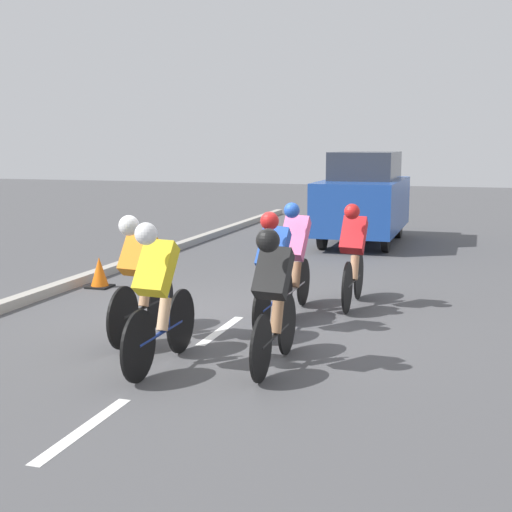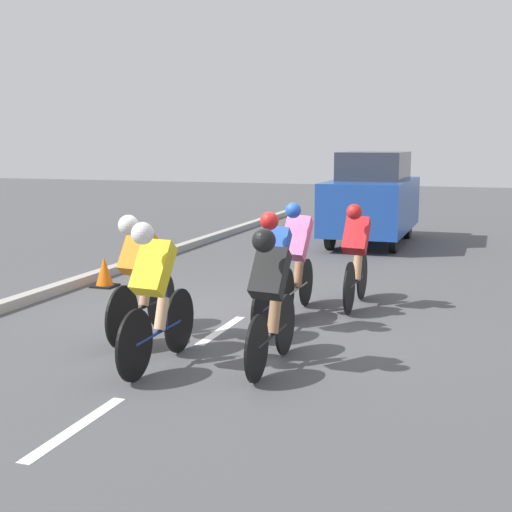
# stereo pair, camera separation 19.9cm
# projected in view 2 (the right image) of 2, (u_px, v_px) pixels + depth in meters

# --- Properties ---
(ground_plane) EXTENTS (60.00, 60.00, 0.00)m
(ground_plane) POSITION_uv_depth(u_px,v_px,m) (232.00, 323.00, 9.13)
(ground_plane) COLOR #4C4C4F
(lane_stripe_near) EXTENTS (0.12, 1.40, 0.01)m
(lane_stripe_near) POSITION_uv_depth(u_px,v_px,m) (77.00, 427.00, 5.78)
(lane_stripe_near) COLOR white
(lane_stripe_near) RESTS_ON ground
(lane_stripe_mid) EXTENTS (0.12, 1.40, 0.01)m
(lane_stripe_mid) POSITION_uv_depth(u_px,v_px,m) (221.00, 330.00, 8.77)
(lane_stripe_mid) COLOR white
(lane_stripe_mid) RESTS_ON ground
(lane_stripe_far) EXTENTS (0.12, 1.40, 0.01)m
(lane_stripe_far) POSITION_uv_depth(u_px,v_px,m) (292.00, 282.00, 11.76)
(lane_stripe_far) COLOR white
(lane_stripe_far) RESTS_ON ground
(curb) EXTENTS (0.20, 28.34, 0.14)m
(curb) POSITION_uv_depth(u_px,v_px,m) (4.00, 306.00, 9.77)
(curb) COLOR #A8A399
(curb) RESTS_ON ground
(cyclist_blue) EXTENTS (0.35, 1.72, 1.49)m
(cyclist_blue) POSITION_uv_depth(u_px,v_px,m) (274.00, 268.00, 8.64)
(cyclist_blue) COLOR black
(cyclist_blue) RESTS_ON ground
(cyclist_yellow) EXTENTS (0.33, 1.73, 1.53)m
(cyclist_yellow) POSITION_uv_depth(u_px,v_px,m) (155.00, 292.00, 7.19)
(cyclist_yellow) COLOR black
(cyclist_yellow) RESTS_ON ground
(cyclist_black) EXTENTS (0.34, 1.63, 1.48)m
(cyclist_black) POSITION_uv_depth(u_px,v_px,m) (270.00, 294.00, 7.13)
(cyclist_black) COLOR black
(cyclist_black) RESTS_ON ground
(cyclist_red) EXTENTS (0.34, 1.66, 1.47)m
(cyclist_red) POSITION_uv_depth(u_px,v_px,m) (356.00, 254.00, 9.87)
(cyclist_red) COLOR black
(cyclist_red) RESTS_ON ground
(cyclist_pink) EXTENTS (0.35, 1.67, 1.53)m
(cyclist_pink) POSITION_uv_depth(u_px,v_px,m) (296.00, 256.00, 9.45)
(cyclist_pink) COLOR black
(cyclist_pink) RESTS_ON ground
(cyclist_orange) EXTENTS (0.34, 1.69, 1.49)m
(cyclist_orange) POSITION_uv_depth(u_px,v_px,m) (139.00, 274.00, 8.28)
(cyclist_orange) COLOR black
(cyclist_orange) RESTS_ON ground
(support_car) EXTENTS (1.70, 3.85, 2.07)m
(support_car) POSITION_uv_depth(u_px,v_px,m) (372.00, 198.00, 16.13)
(support_car) COLOR black
(support_car) RESTS_ON ground
(traffic_cone) EXTENTS (0.36, 0.36, 0.49)m
(traffic_cone) POSITION_uv_depth(u_px,v_px,m) (104.00, 272.00, 11.37)
(traffic_cone) COLOR black
(traffic_cone) RESTS_ON ground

